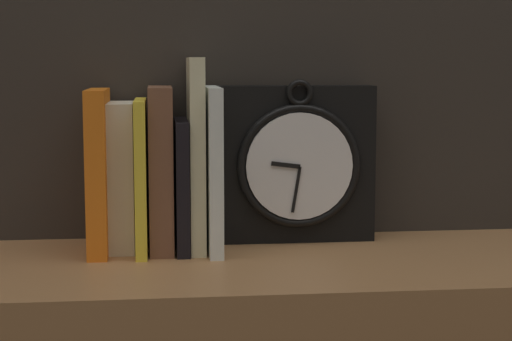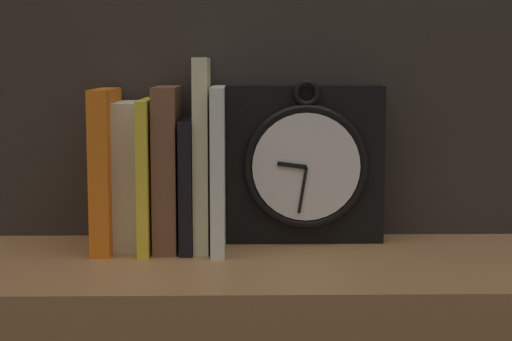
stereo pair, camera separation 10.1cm
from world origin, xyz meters
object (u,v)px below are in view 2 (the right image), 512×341
(book_slot5_cream, at_px, (202,153))
(book_slot0_orange, at_px, (106,169))
(book_slot2_yellow, at_px, (148,174))
(clock, at_px, (305,164))
(book_slot4_black, at_px, (188,184))
(book_slot6_white, at_px, (218,168))
(book_slot3_brown, at_px, (167,167))
(book_slot1_cream, at_px, (130,174))

(book_slot5_cream, bearing_deg, book_slot0_orange, -177.65)
(book_slot2_yellow, xyz_separation_m, book_slot5_cream, (0.07, 0.01, 0.03))
(clock, bearing_deg, book_slot4_black, -167.44)
(book_slot5_cream, relative_size, book_slot6_white, 1.18)
(book_slot3_brown, relative_size, book_slot6_white, 1.00)
(book_slot0_orange, distance_m, book_slot2_yellow, 0.06)
(book_slot3_brown, bearing_deg, book_slot2_yellow, -164.92)
(book_slot6_white, bearing_deg, book_slot4_black, 170.83)
(book_slot3_brown, xyz_separation_m, book_slot4_black, (0.03, -0.00, -0.02))
(book_slot1_cream, height_order, book_slot4_black, book_slot1_cream)
(book_slot0_orange, distance_m, book_slot6_white, 0.15)
(book_slot5_cream, bearing_deg, book_slot2_yellow, -174.17)
(book_slot1_cream, distance_m, book_slot6_white, 0.12)
(book_slot6_white, bearing_deg, clock, 19.65)
(book_slot1_cream, xyz_separation_m, book_slot2_yellow, (0.03, -0.02, 0.00))
(clock, height_order, book_slot5_cream, book_slot5_cream)
(book_slot2_yellow, xyz_separation_m, book_slot6_white, (0.10, -0.00, 0.01))
(clock, xyz_separation_m, book_slot0_orange, (-0.27, -0.04, -0.00))
(book_slot4_black, bearing_deg, book_slot2_yellow, -175.25)
(book_slot0_orange, height_order, book_slot5_cream, book_slot5_cream)
(book_slot1_cream, height_order, book_slot3_brown, book_slot3_brown)
(book_slot3_brown, relative_size, book_slot5_cream, 0.85)
(book_slot2_yellow, bearing_deg, book_slot4_black, 4.75)
(book_slot0_orange, xyz_separation_m, book_slot1_cream, (0.03, 0.02, -0.01))
(book_slot1_cream, xyz_separation_m, book_slot5_cream, (0.10, -0.01, 0.03))
(clock, relative_size, book_slot4_black, 1.30)
(clock, xyz_separation_m, book_slot3_brown, (-0.19, -0.03, -0.00))
(book_slot4_black, xyz_separation_m, book_slot6_white, (0.04, -0.01, 0.02))
(book_slot1_cream, relative_size, book_slot3_brown, 0.90)
(book_slot2_yellow, relative_size, book_slot6_white, 0.92)
(book_slot2_yellow, relative_size, book_slot3_brown, 0.92)
(clock, height_order, book_slot4_black, clock)
(book_slot1_cream, height_order, book_slot2_yellow, book_slot2_yellow)
(book_slot0_orange, xyz_separation_m, book_slot6_white, (0.15, -0.00, 0.00))
(book_slot0_orange, xyz_separation_m, book_slot3_brown, (0.08, 0.00, 0.00))
(book_slot0_orange, height_order, book_slot6_white, book_slot6_white)
(book_slot2_yellow, height_order, book_slot5_cream, book_slot5_cream)
(book_slot4_black, bearing_deg, book_slot3_brown, 174.64)
(clock, bearing_deg, book_slot3_brown, -169.99)
(book_slot3_brown, height_order, book_slot6_white, same)
(book_slot2_yellow, relative_size, book_slot5_cream, 0.79)
(book_slot3_brown, bearing_deg, book_slot6_white, -7.66)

